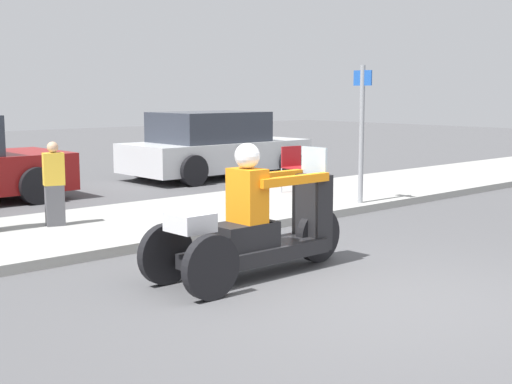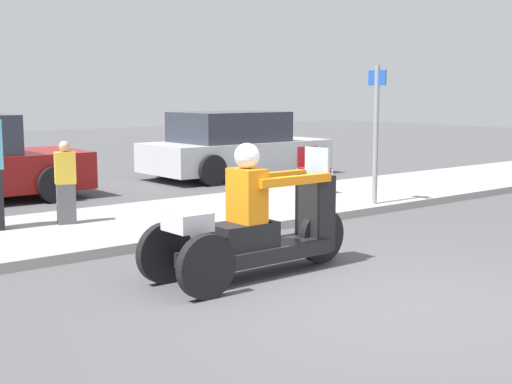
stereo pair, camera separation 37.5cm
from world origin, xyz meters
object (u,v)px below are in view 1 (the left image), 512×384
spectator_far_back (54,185)px  folding_chair_set_back (295,164)px  motorcycle_trike (256,230)px  parked_car_lot_center (214,146)px  street_sign (362,129)px

spectator_far_back → folding_chair_set_back: 4.66m
folding_chair_set_back → motorcycle_trike: bearing=-139.4°
folding_chair_set_back → parked_car_lot_center: 3.67m
parked_car_lot_center → street_sign: bearing=-101.7°
motorcycle_trike → parked_car_lot_center: bearing=54.2°
folding_chair_set_back → street_sign: 1.70m
motorcycle_trike → spectator_far_back: size_ratio=2.16×
motorcycle_trike → street_sign: (4.04, 1.97, 0.83)m
parked_car_lot_center → street_sign: size_ratio=1.91×
folding_chair_set_back → parked_car_lot_center: bearing=74.5°
motorcycle_trike → spectator_far_back: (-0.55, 3.43, 0.17)m
folding_chair_set_back → street_sign: bearing=-92.5°
spectator_far_back → street_sign: bearing=-17.6°
parked_car_lot_center → street_sign: (-1.05, -5.09, 0.63)m
spectator_far_back → motorcycle_trike: bearing=-80.9°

